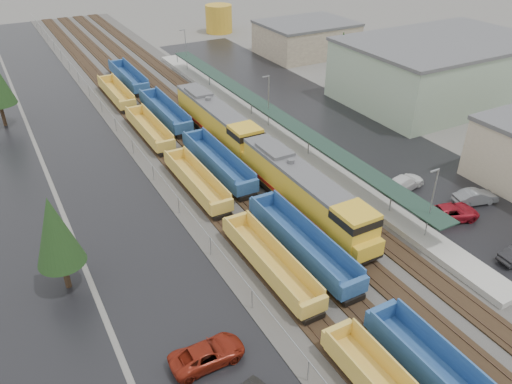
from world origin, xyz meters
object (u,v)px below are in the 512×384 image
locomotive_trail (218,122)px  storage_tank (219,19)px  parked_car_east_b (451,212)px  locomotive_lead (306,193)px  well_string_yellow (229,217)px  parked_car_west_c (207,354)px  parked_car_east_e (475,197)px  parked_car_east_c (404,183)px  well_string_blue (254,198)px

locomotive_trail → storage_tank: 61.01m
storage_tank → parked_car_east_b: 85.28m
locomotive_lead → well_string_yellow: (-8.00, 1.80, -1.48)m
parked_car_west_c → parked_car_east_e: size_ratio=1.13×
parked_car_west_c → parked_car_east_e: bearing=-81.0°
well_string_yellow → parked_car_east_c: (20.73, -2.94, -0.33)m
locomotive_lead → locomotive_trail: same height
well_string_yellow → storage_tank: size_ratio=15.18×
locomotive_trail → storage_tank: storage_tank is taller
locomotive_lead → parked_car_east_b: bearing=-32.6°
well_string_yellow → locomotive_trail: bearing=67.4°
locomotive_lead → parked_car_west_c: size_ratio=4.01×
storage_tank → parked_car_east_e: bearing=-96.1°
parked_car_west_c → parked_car_east_b: 29.84m
locomotive_lead → parked_car_east_b: 15.11m
parked_car_east_c → parked_car_west_c: bearing=101.2°
parked_car_east_e → locomotive_trail: bearing=46.5°
parked_car_east_b → parked_car_east_c: 6.94m
well_string_blue → locomotive_lead: bearing=-42.7°
well_string_blue → parked_car_west_c: 20.80m
well_string_blue → parked_car_east_e: size_ratio=22.02×
locomotive_lead → locomotive_trail: size_ratio=1.00×
well_string_yellow → well_string_blue: bearing=25.3°
storage_tank → parked_car_east_c: storage_tank is taller
locomotive_lead → parked_car_east_e: (17.31, -7.20, -1.83)m
well_string_blue → parked_car_east_b: bearing=-35.3°
well_string_blue → parked_car_east_c: size_ratio=19.05×
locomotive_lead → parked_car_west_c: locomotive_lead is taller
locomotive_trail → parked_car_east_e: 33.13m
well_string_yellow → well_string_blue: well_string_blue is taller
locomotive_trail → storage_tank: bearing=64.5°
locomotive_lead → locomotive_trail: bearing=90.0°
locomotive_trail → parked_car_east_b: 31.76m
well_string_blue → well_string_yellow: bearing=-154.7°
parked_car_east_c → parked_car_east_e: (4.57, -6.05, -0.01)m
parked_car_east_e → locomotive_lead: bearing=82.3°
well_string_blue → parked_car_east_c: 17.42m
parked_car_east_b → parked_car_east_e: 4.75m
well_string_yellow → parked_car_east_b: 22.88m
parked_car_east_b → parked_car_east_e: bearing=-62.6°
locomotive_trail → well_string_blue: bearing=-103.0°
well_string_blue → storage_tank: (30.25, 72.38, 1.93)m
well_string_blue → storage_tank: 78.47m
locomotive_lead → parked_car_east_b: locomotive_lead is taller
storage_tank → parked_car_west_c: 98.67m
locomotive_trail → parked_car_east_b: (12.64, -29.09, -1.82)m
locomotive_trail → well_string_yellow: 20.85m
locomotive_lead → well_string_yellow: bearing=167.3°
locomotive_trail → parked_car_east_e: (17.31, -28.20, -1.83)m
locomotive_trail → parked_car_east_c: locomotive_trail is taller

